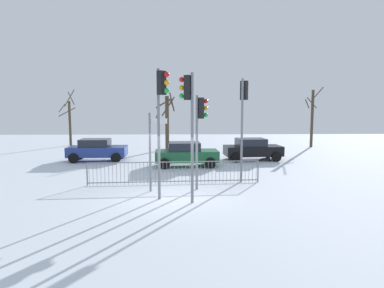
{
  "coord_description": "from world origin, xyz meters",
  "views": [
    {
      "loc": [
        0.41,
        -13.13,
        3.68
      ],
      "look_at": [
        0.85,
        3.52,
        1.78
      ],
      "focal_mm": 31.59,
      "sensor_mm": 36.0,
      "label": 1
    }
  ],
  "objects": [
    {
      "name": "direction_sign_post",
      "position": [
        -0.95,
        1.16,
        1.88
      ],
      "size": [
        0.79,
        0.15,
        3.38
      ],
      "rotation": [
        0.0,
        0.0,
        0.12
      ],
      "color": "slate",
      "rests_on": "ground"
    },
    {
      "name": "bare_tree_right",
      "position": [
        -0.96,
        15.38,
        2.5
      ],
      "size": [
        1.64,
        1.69,
        4.74
      ],
      "color": "#473828",
      "rests_on": "ground"
    },
    {
      "name": "traffic_light_foreground_left",
      "position": [
        0.62,
        -0.58,
        3.57
      ],
      "size": [
        0.54,
        0.39,
        4.88
      ],
      "rotation": [
        0.0,
        0.0,
        1.18
      ],
      "color": "slate",
      "rests_on": "ground"
    },
    {
      "name": "car_green_mid",
      "position": [
        0.58,
        7.18,
        0.77
      ],
      "size": [
        3.88,
        2.09,
        1.47
      ],
      "rotation": [
        0.0,
        0.0,
        0.05
      ],
      "color": "#195933",
      "rests_on": "ground"
    },
    {
      "name": "traffic_light_mid_left",
      "position": [
        1.14,
        1.48,
        3.02
      ],
      "size": [
        0.55,
        0.37,
        4.12
      ],
      "rotation": [
        0.0,
        0.0,
        5.01
      ],
      "color": "slate",
      "rests_on": "ground"
    },
    {
      "name": "bare_tree_left",
      "position": [
        -10.05,
        18.23,
        2.32
      ],
      "size": [
        1.6,
        1.78,
        5.17
      ],
      "color": "#473828",
      "rests_on": "ground"
    },
    {
      "name": "car_blue_far",
      "position": [
        -5.35,
        9.34,
        0.77
      ],
      "size": [
        3.84,
        2.0,
        1.47
      ],
      "rotation": [
        0.0,
        0.0,
        0.02
      ],
      "color": "navy",
      "rests_on": "ground"
    },
    {
      "name": "bare_tree_centre",
      "position": [
        11.84,
        16.53,
        2.67
      ],
      "size": [
        1.37,
        1.36,
        5.28
      ],
      "color": "#473828",
      "rests_on": "ground"
    },
    {
      "name": "traffic_light_mid_right",
      "position": [
        -0.43,
        -0.14,
        3.71
      ],
      "size": [
        0.49,
        0.44,
        5.08
      ],
      "rotation": [
        0.0,
        0.0,
        4.09
      ],
      "color": "slate",
      "rests_on": "ground"
    },
    {
      "name": "car_black_trailing",
      "position": [
        5.09,
        9.42,
        0.77
      ],
      "size": [
        3.92,
        2.17,
        1.47
      ],
      "rotation": [
        0.0,
        0.0,
        0.08
      ],
      "color": "black",
      "rests_on": "ground"
    },
    {
      "name": "ground_plane",
      "position": [
        0.0,
        0.0,
        0.0
      ],
      "size": [
        60.0,
        60.0,
        0.0
      ],
      "primitive_type": "plane",
      "color": "silver"
    },
    {
      "name": "traffic_light_foreground_right",
      "position": [
        3.3,
        2.98,
        3.61
      ],
      "size": [
        0.44,
        0.49,
        4.95
      ],
      "rotation": [
        0.0,
        0.0,
        5.65
      ],
      "color": "slate",
      "rests_on": "ground"
    },
    {
      "name": "pedestrian_guard_railing",
      "position": [
        -0.01,
        2.51,
        0.55
      ],
      "size": [
        8.1,
        0.56,
        1.07
      ],
      "rotation": [
        0.0,
        0.0,
        0.06
      ],
      "color": "slate",
      "rests_on": "ground"
    }
  ]
}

